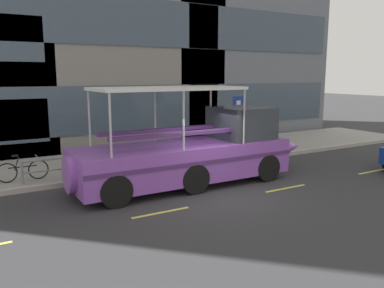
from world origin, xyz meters
name	(u,v)px	position (x,y,z in m)	size (l,w,h in m)	color
ground_plane	(212,191)	(0.00, 0.00, 0.00)	(120.00, 120.00, 0.00)	#333335
sidewalk	(145,159)	(0.00, 5.60, 0.09)	(32.00, 4.80, 0.18)	#99968E
curb_edge	(170,170)	(0.00, 3.11, 0.09)	(32.00, 0.18, 0.18)	#B2ADA3
lane_centreline	(229,199)	(0.00, -0.98, 0.00)	(25.80, 0.12, 0.01)	#DBD64C
curb_guardrail	(170,153)	(0.18, 3.45, 0.73)	(11.41, 0.09, 0.82)	gray
parking_sign	(238,115)	(4.08, 4.08, 2.03)	(0.60, 0.12, 2.72)	#4C4F54
leaned_bicycle	(23,170)	(-5.40, 3.97, 0.56)	(1.74, 0.46, 0.96)	black
duck_tour_boat	(198,152)	(0.15, 1.20, 1.13)	(9.71, 2.51, 3.48)	purple
pedestrian_near_bow	(215,133)	(3.36, 4.89, 1.13)	(0.42, 0.27, 1.57)	#47423D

